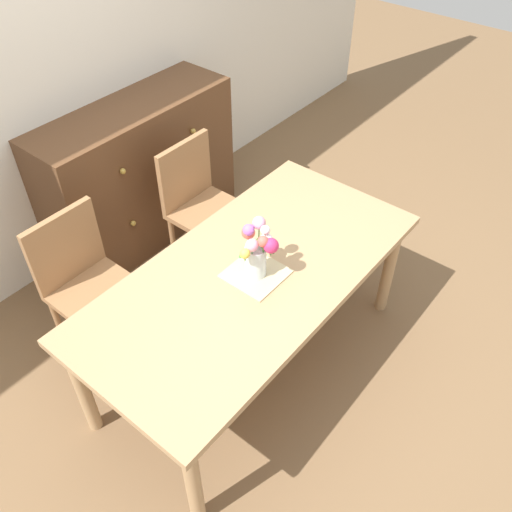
# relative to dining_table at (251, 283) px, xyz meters

# --- Properties ---
(ground_plane) EXTENTS (12.00, 12.00, 0.00)m
(ground_plane) POSITION_rel_dining_table_xyz_m (0.00, 0.00, -0.64)
(ground_plane) COLOR brown
(back_wall) EXTENTS (7.00, 0.10, 2.80)m
(back_wall) POSITION_rel_dining_table_xyz_m (0.00, 1.60, 0.76)
(back_wall) COLOR silver
(back_wall) RESTS_ON ground_plane
(dining_table) EXTENTS (1.84, 0.91, 0.72)m
(dining_table) POSITION_rel_dining_table_xyz_m (0.00, 0.00, 0.00)
(dining_table) COLOR tan
(dining_table) RESTS_ON ground_plane
(chair_left) EXTENTS (0.42, 0.42, 0.90)m
(chair_left) POSITION_rel_dining_table_xyz_m (-0.45, 0.79, -0.12)
(chair_left) COLOR #9E7047
(chair_left) RESTS_ON ground_plane
(chair_right) EXTENTS (0.42, 0.42, 0.90)m
(chair_right) POSITION_rel_dining_table_xyz_m (0.45, 0.79, -0.12)
(chair_right) COLOR #9E7047
(chair_right) RESTS_ON ground_plane
(dresser) EXTENTS (1.40, 0.47, 1.00)m
(dresser) POSITION_rel_dining_table_xyz_m (0.43, 1.33, -0.14)
(dresser) COLOR brown
(dresser) RESTS_ON ground_plane
(placemat) EXTENTS (0.27, 0.27, 0.01)m
(placemat) POSITION_rel_dining_table_xyz_m (0.00, -0.03, 0.08)
(placemat) COLOR #CCB789
(placemat) RESTS_ON dining_table
(flower_vase) EXTENTS (0.21, 0.21, 0.29)m
(flower_vase) POSITION_rel_dining_table_xyz_m (0.01, -0.03, 0.25)
(flower_vase) COLOR silver
(flower_vase) RESTS_ON placemat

